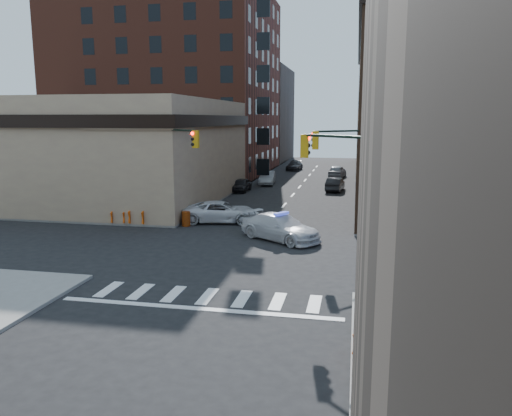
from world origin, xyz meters
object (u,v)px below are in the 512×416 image
at_px(pickup, 221,212).
at_px(barricade_nw_a, 138,217).
at_px(barrel_road, 288,232).
at_px(barrel_bank, 186,219).
at_px(police_car, 280,227).
at_px(pedestrian_a, 168,213).
at_px(parked_car_wfar, 267,178).
at_px(pedestrian_b, 157,203).
at_px(parked_car_wnear, 241,185).
at_px(barricade_se_a, 412,307).
at_px(parked_car_enear, 335,184).

distance_m(pickup, barricade_nw_a, 5.85).
height_order(barrel_road, barrel_bank, barrel_bank).
height_order(police_car, pedestrian_a, pedestrian_a).
bearing_deg(barricade_nw_a, pedestrian_a, 9.20).
bearing_deg(parked_car_wfar, pedestrian_b, -107.97).
xyz_separation_m(parked_car_wfar, barrel_road, (5.83, -25.72, -0.25)).
bearing_deg(barricade_nw_a, pickup, 25.11).
bearing_deg(pedestrian_a, barrel_bank, 49.68).
height_order(pickup, barricade_nw_a, pickup).
bearing_deg(pedestrian_a, parked_car_wnear, 120.47).
height_order(pickup, barricade_se_a, pickup).
bearing_deg(pickup, parked_car_wfar, -9.38).
bearing_deg(pedestrian_b, barrel_road, -57.64).
height_order(parked_car_wfar, pedestrian_b, pedestrian_b).
bearing_deg(pedestrian_b, barricade_se_a, -77.03).
height_order(parked_car_enear, barricade_nw_a, parked_car_enear).
xyz_separation_m(pickup, pedestrian_b, (-5.18, 0.69, 0.36)).
height_order(parked_car_wfar, barricade_se_a, parked_car_wfar).
xyz_separation_m(pedestrian_b, barricade_nw_a, (-0.16, -3.07, -0.48)).
distance_m(parked_car_enear, barricade_nw_a, 23.59).
xyz_separation_m(pedestrian_a, barricade_se_a, (14.83, -14.00, -0.32)).
distance_m(police_car, parked_car_wfar, 26.30).
relative_size(pedestrian_b, barricade_nw_a, 1.46).
relative_size(barrel_road, barrel_bank, 0.95).
height_order(pedestrian_a, barrel_road, pedestrian_a).
bearing_deg(parked_car_wnear, pickup, -80.95).
relative_size(pickup, pedestrian_a, 3.53).
xyz_separation_m(pickup, parked_car_wnear, (-2.05, 15.31, -0.09)).
height_order(parked_car_enear, pedestrian_b, pedestrian_b).
bearing_deg(barricade_nw_a, pedestrian_b, 88.06).
distance_m(parked_car_enear, pedestrian_a, 22.26).
relative_size(pedestrian_a, barrel_bank, 1.50).
relative_size(parked_car_wnear, barricade_nw_a, 2.95).
bearing_deg(barrel_road, parked_car_wnear, 110.83).
relative_size(pickup, parked_car_wnear, 1.39).
xyz_separation_m(barricade_se_a, barricade_nw_a, (-16.93, 13.70, 0.04)).
bearing_deg(barricade_se_a, parked_car_enear, 11.12).
distance_m(pickup, barrel_road, 7.01).
relative_size(police_car, barricade_nw_a, 4.11).
relative_size(police_car, parked_car_wnear, 1.39).
bearing_deg(parked_car_wfar, barrel_road, -82.10).
bearing_deg(barrel_bank, parked_car_wfar, 85.86).
height_order(pickup, pedestrian_b, pedestrian_b).
bearing_deg(parked_car_wnear, pedestrian_b, -100.65).
distance_m(parked_car_wfar, barrel_bank, 23.13).
distance_m(pickup, barricade_se_a, 19.82).
distance_m(barrel_road, barricade_nw_a, 10.98).
relative_size(police_car, pickup, 1.00).
distance_m(barrel_road, barrel_bank, 7.96).
xyz_separation_m(parked_car_wnear, pedestrian_a, (-1.19, -17.39, 0.26)).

